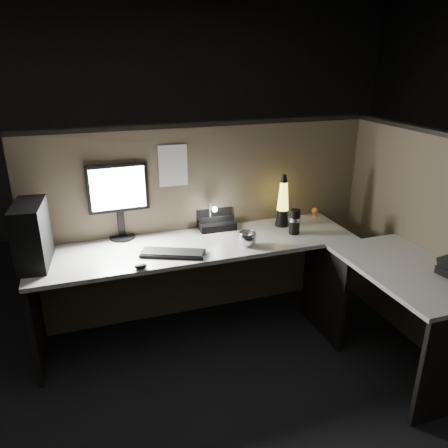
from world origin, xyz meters
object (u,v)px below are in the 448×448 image
object	(u,v)px
pc_tower	(32,235)
keyboard	(173,253)
monitor	(118,194)
lava_lamp	(283,205)

from	to	relation	value
pc_tower	keyboard	size ratio (longest dim) A/B	0.95
pc_tower	monitor	size ratio (longest dim) A/B	0.74
monitor	keyboard	world-z (taller)	monitor
pc_tower	lava_lamp	xyz separation A→B (m)	(1.79, 0.11, -0.03)
monitor	lava_lamp	size ratio (longest dim) A/B	1.34
pc_tower	keyboard	world-z (taller)	pc_tower
monitor	pc_tower	bearing A→B (deg)	-156.45
pc_tower	lava_lamp	distance (m)	1.79
pc_tower	monitor	xyz separation A→B (m)	(0.57, 0.27, 0.13)
pc_tower	keyboard	bearing A→B (deg)	-4.16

